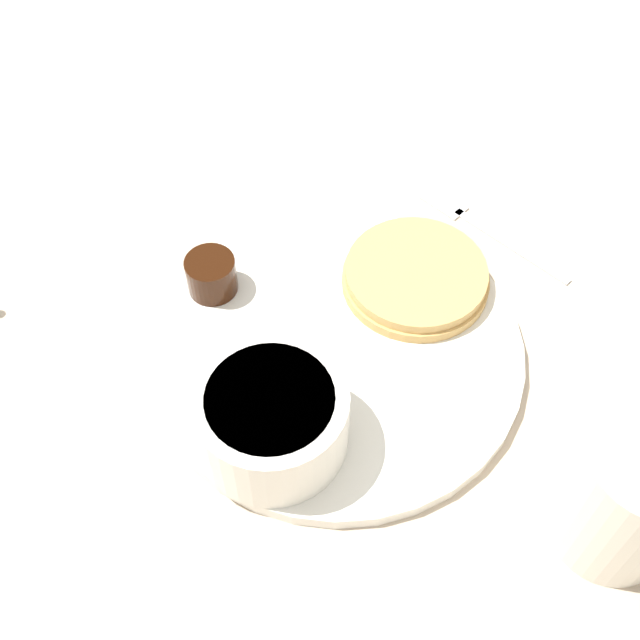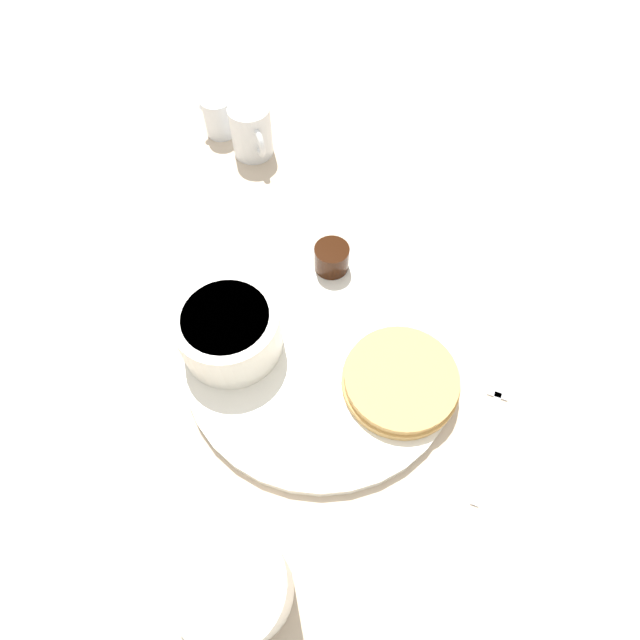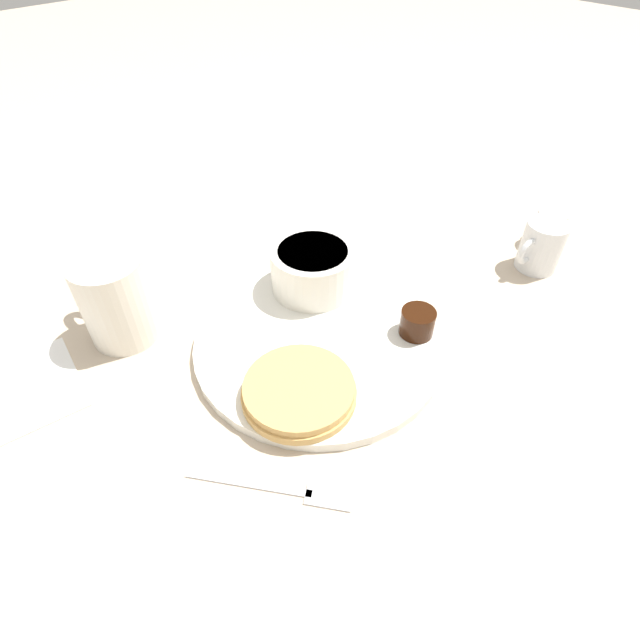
% 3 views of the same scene
% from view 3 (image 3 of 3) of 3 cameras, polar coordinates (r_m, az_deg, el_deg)
% --- Properties ---
extents(ground_plane, '(4.00, 4.00, 0.00)m').
position_cam_3_polar(ground_plane, '(0.57, -0.13, -2.90)').
color(ground_plane, '#C6B299').
extents(plate, '(0.28, 0.28, 0.01)m').
position_cam_3_polar(plate, '(0.57, -0.13, -2.48)').
color(plate, white).
rests_on(plate, ground_plane).
extents(pancake_stack, '(0.12, 0.12, 0.02)m').
position_cam_3_polar(pancake_stack, '(0.50, -2.43, -8.08)').
color(pancake_stack, tan).
rests_on(pancake_stack, plate).
extents(bowl, '(0.10, 0.10, 0.06)m').
position_cam_3_polar(bowl, '(0.61, -0.82, 6.00)').
color(bowl, white).
rests_on(bowl, plate).
extents(syrup_cup, '(0.04, 0.04, 0.03)m').
position_cam_3_polar(syrup_cup, '(0.57, 11.06, -0.27)').
color(syrup_cup, black).
rests_on(syrup_cup, plate).
extents(butter_ramekin, '(0.04, 0.04, 0.04)m').
position_cam_3_polar(butter_ramekin, '(0.63, 0.63, 5.97)').
color(butter_ramekin, white).
rests_on(butter_ramekin, plate).
extents(coffee_mug, '(0.11, 0.08, 0.10)m').
position_cam_3_polar(coffee_mug, '(0.60, -22.42, 2.22)').
color(coffee_mug, silver).
rests_on(coffee_mug, ground_plane).
extents(creamer_pitcher_near, '(0.05, 0.08, 0.07)m').
position_cam_3_polar(creamer_pitcher_near, '(0.72, 23.98, 7.79)').
color(creamer_pitcher_near, white).
rests_on(creamer_pitcher_near, ground_plane).
extents(creamer_pitcher_far, '(0.06, 0.04, 0.05)m').
position_cam_3_polar(creamer_pitcher_far, '(0.78, 24.70, 9.54)').
color(creamer_pitcher_far, white).
rests_on(creamer_pitcher_far, ground_plane).
extents(fork, '(0.13, 0.10, 0.00)m').
position_cam_3_polar(fork, '(0.46, -3.65, -18.81)').
color(fork, silver).
rests_on(fork, ground_plane).
extents(napkin, '(0.13, 0.10, 0.00)m').
position_cam_3_polar(napkin, '(0.61, -29.94, -6.60)').
color(napkin, white).
rests_on(napkin, ground_plane).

